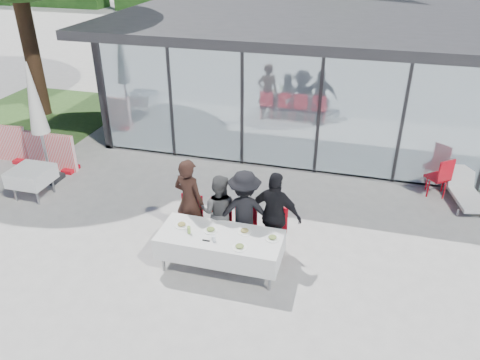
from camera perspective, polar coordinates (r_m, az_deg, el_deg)
name	(u,v)px	position (r m, az deg, el deg)	size (l,w,h in m)	color
ground	(234,260)	(9.13, -0.79, -9.70)	(90.00, 90.00, 0.00)	#A4A19C
pavilion	(368,56)	(15.46, 15.37, 14.39)	(14.80, 8.80, 3.44)	gray
dining_table	(220,244)	(8.62, -2.42, -7.86)	(2.26, 0.96, 0.75)	silver
diner_a	(189,201)	(9.23, -6.20, -2.61)	(0.66, 0.66, 1.82)	#301C15
diner_chair_a	(191,216)	(9.45, -6.01, -4.42)	(0.44, 0.44, 0.97)	red
diner_b	(219,211)	(9.11, -2.58, -3.84)	(0.76, 0.76, 1.56)	#4E4E4E
diner_chair_b	(220,221)	(9.27, -2.48, -4.98)	(0.44, 0.44, 0.97)	red
diner_c	(244,212)	(8.95, 0.53, -3.90)	(1.10, 1.10, 1.71)	black
diner_chair_c	(245,225)	(9.15, 0.58, -5.45)	(0.44, 0.44, 0.97)	red
diner_d	(275,215)	(8.83, 4.30, -4.30)	(1.03, 1.03, 1.76)	black
diner_chair_d	(275,229)	(9.04, 4.27, -5.99)	(0.44, 0.44, 0.97)	red
plate_a	(182,225)	(8.78, -7.12, -5.44)	(0.26, 0.26, 0.07)	white
plate_b	(211,230)	(8.60, -3.59, -6.08)	(0.26, 0.26, 0.07)	white
plate_c	(245,231)	(8.55, 0.57, -6.25)	(0.26, 0.26, 0.07)	white
plate_d	(273,238)	(8.40, 3.98, -7.04)	(0.26, 0.26, 0.07)	white
plate_extra	(240,247)	(8.16, -0.04, -8.13)	(0.26, 0.26, 0.07)	white
juice_bottle	(189,230)	(8.55, -6.25, -6.07)	(0.06, 0.06, 0.14)	#7CA544
drinking_glasses	(214,239)	(8.33, -3.24, -7.14)	(0.07, 0.07, 0.10)	silver
folded_eyeglasses	(206,241)	(8.36, -4.15, -7.37)	(0.14, 0.03, 0.01)	black
spare_table_left	(31,176)	(11.90, -24.10, 0.47)	(0.86, 0.86, 0.74)	silver
spare_chair_b	(441,176)	(11.86, 23.30, 0.47)	(0.62, 0.62, 0.97)	red
market_umbrella	(35,106)	(12.04, -23.68, 8.23)	(0.50, 0.50, 3.00)	black
lounger	(466,191)	(12.03, 25.79, -1.22)	(0.86, 1.43, 0.72)	silver
grass_patch	(44,113)	(17.57, -22.74, 7.50)	(5.00, 5.00, 0.02)	#385926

